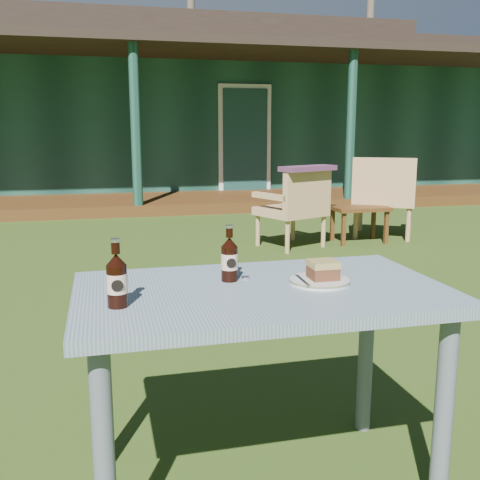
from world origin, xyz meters
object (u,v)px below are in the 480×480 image
object	(u,v)px
cafe_table	(262,317)
cola_bottle_far	(117,280)
plate	(320,281)
cola_bottle_near	(229,259)
armchair_right	(384,193)
side_table	(360,212)
armchair_left	(296,204)
cake_slice	(323,270)

from	to	relation	value
cafe_table	cola_bottle_far	xyz separation A→B (m)	(-0.46, -0.10, 0.18)
plate	cola_bottle_far	xyz separation A→B (m)	(-0.66, -0.10, 0.07)
cola_bottle_near	cola_bottle_far	bearing A→B (deg)	-151.97
plate	cola_bottle_near	bearing A→B (deg)	160.63
armchair_right	cafe_table	bearing A→B (deg)	-122.66
armchair_right	side_table	bearing A→B (deg)	-152.94
armchair_left	cafe_table	bearing A→B (deg)	-111.07
cafe_table	cola_bottle_near	size ratio (longest dim) A/B	6.25
cafe_table	cake_slice	bearing A→B (deg)	1.94
armchair_left	side_table	distance (m)	0.79
cola_bottle_far	armchair_left	world-z (taller)	cola_bottle_far
armchair_left	plate	bearing A→B (deg)	-108.39
armchair_right	side_table	distance (m)	0.47
cola_bottle_near	armchair_left	size ratio (longest dim) A/B	0.23
side_table	cake_slice	bearing A→B (deg)	-117.44
plate	armchair_left	bearing A→B (deg)	71.61
cafe_table	cola_bottle_far	distance (m)	0.51
cafe_table	armchair_right	world-z (taller)	armchair_right
cake_slice	side_table	world-z (taller)	cake_slice
plate	side_table	world-z (taller)	plate
cola_bottle_far	armchair_right	world-z (taller)	cola_bottle_far
armchair_left	armchair_right	world-z (taller)	armchair_right
cafe_table	plate	world-z (taller)	plate
plate	armchair_right	distance (m)	4.76
cafe_table	armchair_right	xyz separation A→B (m)	(2.63, 4.10, -0.10)
cola_bottle_near	armchair_right	bearing A→B (deg)	55.82
plate	cola_bottle_far	bearing A→B (deg)	-171.40
plate	cola_bottle_near	distance (m)	0.31
plate	cola_bottle_near	xyz separation A→B (m)	(-0.29, 0.10, 0.07)
side_table	armchair_left	bearing A→B (deg)	-172.35
cola_bottle_near	armchair_left	bearing A→B (deg)	67.26
cafe_table	armchair_right	size ratio (longest dim) A/B	1.30
armchair_left	armchair_right	xyz separation A→B (m)	(1.16, 0.30, 0.06)
cafe_table	armchair_left	size ratio (longest dim) A/B	1.47
cafe_table	armchair_left	world-z (taller)	armchair_left
cola_bottle_far	cola_bottle_near	bearing A→B (deg)	28.03
plate	side_table	xyz separation A→B (m)	(2.03, 3.89, -0.39)
cafe_table	cola_bottle_near	bearing A→B (deg)	128.65
cake_slice	cola_bottle_near	bearing A→B (deg)	161.79
cake_slice	side_table	xyz separation A→B (m)	(2.02, 3.89, -0.42)
cola_bottle_far	cafe_table	bearing A→B (deg)	11.68
cake_slice	armchair_left	size ratio (longest dim) A/B	0.11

